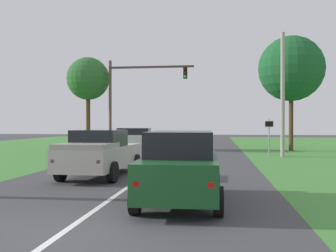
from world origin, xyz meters
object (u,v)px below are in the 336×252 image
(red_suv_near, at_px, (181,166))
(traffic_light, at_px, (132,91))
(pickup_truck_lead, at_px, (101,153))
(oak_tree_right, at_px, (291,69))
(extra_tree_1, at_px, (88,79))
(crossing_suv_far, at_px, (136,138))
(utility_pole_right, at_px, (283,95))
(keep_moving_sign, at_px, (269,132))

(red_suv_near, distance_m, traffic_light, 22.01)
(pickup_truck_lead, distance_m, traffic_light, 16.55)
(traffic_light, distance_m, oak_tree_right, 13.27)
(red_suv_near, xyz_separation_m, traffic_light, (-6.08, 20.79, 3.91))
(extra_tree_1, bearing_deg, oak_tree_right, 2.51)
(traffic_light, xyz_separation_m, oak_tree_right, (13.09, 1.29, 1.79))
(red_suv_near, distance_m, crossing_suv_far, 23.82)
(red_suv_near, distance_m, pickup_truck_lead, 6.20)
(traffic_light, bearing_deg, crossing_suv_far, 93.02)
(pickup_truck_lead, xyz_separation_m, traffic_light, (-2.27, 15.90, 3.96))
(red_suv_near, height_order, oak_tree_right, oak_tree_right)
(pickup_truck_lead, height_order, crossing_suv_far, pickup_truck_lead)
(crossing_suv_far, xyz_separation_m, utility_pole_right, (11.51, -7.20, 3.19))
(oak_tree_right, xyz_separation_m, utility_pole_right, (-1.69, -6.28, -2.58))
(red_suv_near, relative_size, utility_pole_right, 0.57)
(oak_tree_right, bearing_deg, utility_pole_right, -105.09)
(pickup_truck_lead, distance_m, crossing_suv_far, 18.27)
(oak_tree_right, relative_size, utility_pole_right, 1.14)
(crossing_suv_far, distance_m, utility_pole_right, 13.95)
(keep_moving_sign, height_order, utility_pole_right, utility_pole_right)
(oak_tree_right, height_order, crossing_suv_far, oak_tree_right)
(red_suv_near, bearing_deg, utility_pole_right, 71.42)
(keep_moving_sign, distance_m, extra_tree_1, 16.04)
(traffic_light, bearing_deg, keep_moving_sign, -23.82)
(traffic_light, height_order, keep_moving_sign, traffic_light)
(pickup_truck_lead, distance_m, oak_tree_right, 21.11)
(crossing_suv_far, height_order, extra_tree_1, extra_tree_1)
(oak_tree_right, bearing_deg, crossing_suv_far, 176.02)
(keep_moving_sign, bearing_deg, extra_tree_1, 160.27)
(utility_pole_right, relative_size, extra_tree_1, 1.05)
(keep_moving_sign, bearing_deg, oak_tree_right, 66.98)
(keep_moving_sign, xyz_separation_m, utility_pole_right, (0.84, -0.33, 2.52))
(pickup_truck_lead, height_order, extra_tree_1, extra_tree_1)
(oak_tree_right, distance_m, crossing_suv_far, 14.44)
(keep_moving_sign, relative_size, extra_tree_1, 0.32)
(red_suv_near, bearing_deg, crossing_suv_far, 105.09)
(pickup_truck_lead, height_order, keep_moving_sign, keep_moving_sign)
(keep_moving_sign, bearing_deg, traffic_light, 156.18)
(red_suv_near, bearing_deg, extra_tree_1, 115.20)
(keep_moving_sign, distance_m, oak_tree_right, 8.24)
(utility_pole_right, bearing_deg, oak_tree_right, 74.91)
(traffic_light, relative_size, utility_pole_right, 0.91)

